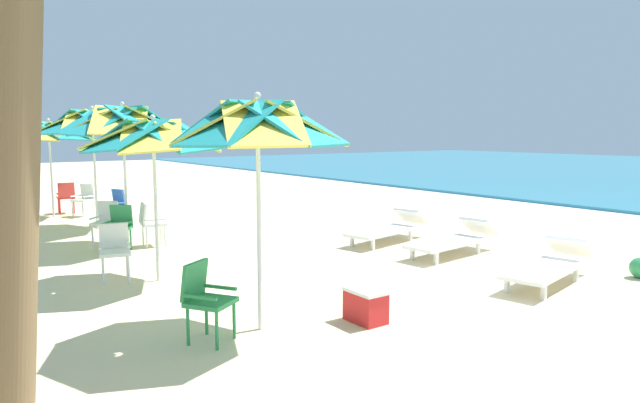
# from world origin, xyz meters

# --- Properties ---
(ground_plane) EXTENTS (80.00, 80.00, 0.00)m
(ground_plane) POSITION_xyz_m (0.00, 0.00, 0.00)
(ground_plane) COLOR beige
(beach_umbrella_0) EXTENTS (2.04, 2.04, 2.67)m
(beach_umbrella_0) POSITION_xyz_m (-0.59, -3.16, 2.30)
(beach_umbrella_0) COLOR silver
(beach_umbrella_0) RESTS_ON ground
(plastic_chair_0) EXTENTS (0.63, 0.61, 0.87)m
(plastic_chair_0) POSITION_xyz_m (-0.61, -3.82, 0.50)
(plastic_chair_0) COLOR #2D8C4C
(plastic_chair_0) RESTS_ON ground
(beach_umbrella_1) EXTENTS (2.14, 2.14, 2.49)m
(beach_umbrella_1) POSITION_xyz_m (-3.34, -3.36, 2.16)
(beach_umbrella_1) COLOR silver
(beach_umbrella_1) RESTS_ON ground
(plastic_chair_1) EXTENTS (0.56, 0.53, 0.87)m
(plastic_chair_1) POSITION_xyz_m (-3.73, -3.87, 0.50)
(plastic_chair_1) COLOR white
(plastic_chair_1) RESTS_ON ground
(beach_umbrella_2) EXTENTS (2.47, 2.47, 2.82)m
(beach_umbrella_2) POSITION_xyz_m (-6.23, -2.92, 2.42)
(beach_umbrella_2) COLOR silver
(beach_umbrella_2) RESTS_ON ground
(plastic_chair_2) EXTENTS (0.63, 0.63, 0.87)m
(plastic_chair_2) POSITION_xyz_m (-5.88, -3.18, 0.50)
(plastic_chair_2) COLOR #2D8C4C
(plastic_chair_2) RESTS_ON ground
(plastic_chair_3) EXTENTS (0.63, 0.63, 0.87)m
(plastic_chair_3) POSITION_xyz_m (-6.65, -3.21, 0.50)
(plastic_chair_3) COLOR white
(plastic_chair_3) RESTS_ON ground
(plastic_chair_4) EXTENTS (0.49, 0.52, 0.87)m
(plastic_chair_4) POSITION_xyz_m (-5.95, -2.56, 0.50)
(plastic_chair_4) COLOR white
(plastic_chair_4) RESTS_ON ground
(beach_umbrella_3) EXTENTS (2.59, 2.59, 2.83)m
(beach_umbrella_3) POSITION_xyz_m (-8.68, -2.86, 2.43)
(beach_umbrella_3) COLOR silver
(beach_umbrella_3) RESTS_ON ground
(plastic_chair_5) EXTENTS (0.57, 0.59, 0.87)m
(plastic_chair_5) POSITION_xyz_m (-8.98, -2.38, 0.50)
(plastic_chair_5) COLOR blue
(plastic_chair_5) RESTS_ON ground
(beach_umbrella_4) EXTENTS (2.40, 2.40, 2.59)m
(beach_umbrella_4) POSITION_xyz_m (-11.20, -3.33, 2.24)
(beach_umbrella_4) COLOR silver
(beach_umbrella_4) RESTS_ON ground
(plastic_chair_6) EXTENTS (0.50, 0.48, 0.87)m
(plastic_chair_6) POSITION_xyz_m (-11.72, -2.90, 0.50)
(plastic_chair_6) COLOR red
(plastic_chair_6) RESTS_ON ground
(plastic_chair_7) EXTENTS (0.62, 0.63, 0.87)m
(plastic_chair_7) POSITION_xyz_m (-10.91, -2.61, 0.50)
(plastic_chair_7) COLOR white
(plastic_chair_7) RESTS_ON ground
(plastic_chair_8) EXTENTS (0.49, 0.52, 0.87)m
(plastic_chair_8) POSITION_xyz_m (-11.61, -3.80, 0.50)
(plastic_chair_8) COLOR white
(plastic_chair_8) RESTS_ON ground
(sun_lounger_1) EXTENTS (1.05, 2.23, 0.62)m
(sun_lounger_1) POSITION_xyz_m (0.24, 1.25, 0.28)
(sun_lounger_1) COLOR white
(sun_lounger_1) RESTS_ON ground
(sun_lounger_2) EXTENTS (0.85, 2.20, 0.62)m
(sun_lounger_2) POSITION_xyz_m (-1.92, 1.65, 0.28)
(sun_lounger_2) COLOR white
(sun_lounger_2) RESTS_ON ground
(sun_lounger_3) EXTENTS (1.04, 2.23, 0.62)m
(sun_lounger_3) POSITION_xyz_m (-3.51, 1.52, 0.28)
(sun_lounger_3) COLOR white
(sun_lounger_3) RESTS_ON ground
(palm_tree_3) EXTENTS (3.02, 3.09, 4.56)m
(palm_tree_3) POSITION_xyz_m (-0.18, -5.56, 2.77)
(palm_tree_3) COLOR brown
(palm_tree_3) RESTS_ON ground
(cooler_box) EXTENTS (0.50, 0.34, 0.40)m
(cooler_box) POSITION_xyz_m (-0.08, -2.02, 0.20)
(cooler_box) COLOR red
(cooler_box) RESTS_ON ground
(beach_ball) EXTENTS (0.32, 0.32, 0.32)m
(beach_ball) POSITION_xyz_m (0.88, 2.72, 0.16)
(beach_ball) COLOR #2D8C4C
(beach_ball) RESTS_ON ground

